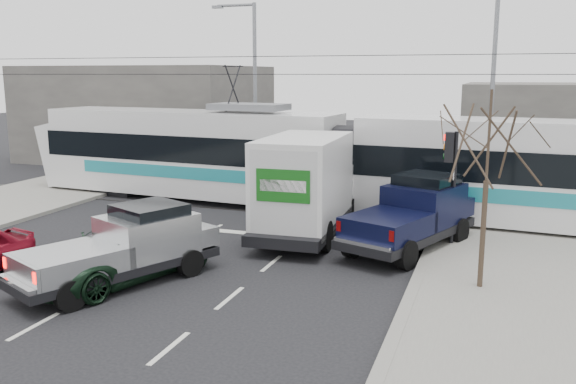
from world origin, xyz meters
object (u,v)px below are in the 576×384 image
(traffic_signal, at_px, (451,163))
(street_lamp_far, at_px, (252,82))
(street_lamp_near, at_px, (488,84))
(silver_pickup, at_px, (128,245))
(green_car, at_px, (118,253))
(box_truck, at_px, (308,186))
(navy_pickup, at_px, (414,213))
(bare_tree, at_px, (488,145))
(tram, at_px, (348,162))

(traffic_signal, xyz_separation_m, street_lamp_far, (-10.66, 9.50, 2.37))
(street_lamp_near, distance_m, silver_pickup, 16.74)
(street_lamp_far, relative_size, green_car, 1.70)
(street_lamp_far, bearing_deg, silver_pickup, -79.95)
(street_lamp_near, bearing_deg, silver_pickup, -122.50)
(box_truck, relative_size, navy_pickup, 1.20)
(box_truck, bearing_deg, navy_pickup, -10.66)
(street_lamp_near, distance_m, navy_pickup, 9.13)
(traffic_signal, xyz_separation_m, silver_pickup, (-7.88, -6.18, -1.74))
(box_truck, bearing_deg, bare_tree, -36.90)
(tram, xyz_separation_m, green_car, (-3.99, -10.03, -1.33))
(traffic_signal, height_order, street_lamp_far, street_lamp_far)
(street_lamp_far, relative_size, navy_pickup, 1.54)
(box_truck, bearing_deg, silver_pickup, -119.09)
(bare_tree, height_order, navy_pickup, bare_tree)
(street_lamp_near, bearing_deg, navy_pickup, -103.11)
(street_lamp_near, relative_size, silver_pickup, 1.55)
(box_truck, bearing_deg, street_lamp_far, 119.83)
(bare_tree, xyz_separation_m, green_car, (-9.37, -2.15, -3.06))
(green_car, bearing_deg, street_lamp_far, 117.65)
(street_lamp_far, xyz_separation_m, green_car, (2.42, -15.65, -4.38))
(silver_pickup, relative_size, green_car, 1.10)
(street_lamp_near, height_order, silver_pickup, street_lamp_near)
(green_car, bearing_deg, navy_pickup, 56.93)
(green_car, bearing_deg, street_lamp_near, 75.24)
(silver_pickup, xyz_separation_m, navy_pickup, (6.86, 5.68, 0.14))
(street_lamp_far, height_order, silver_pickup, street_lamp_far)
(traffic_signal, bearing_deg, box_truck, 179.44)
(box_truck, height_order, navy_pickup, box_truck)
(tram, relative_size, green_car, 5.41)
(bare_tree, bearing_deg, green_car, -167.05)
(bare_tree, distance_m, navy_pickup, 4.88)
(tram, relative_size, navy_pickup, 4.90)
(tram, height_order, silver_pickup, tram)
(bare_tree, bearing_deg, street_lamp_far, 131.12)
(street_lamp_far, xyz_separation_m, box_truck, (5.93, -9.46, -3.39))
(navy_pickup, bearing_deg, street_lamp_far, 155.26)
(tram, xyz_separation_m, box_truck, (-0.47, -3.83, -0.35))
(traffic_signal, distance_m, green_car, 10.48)
(bare_tree, xyz_separation_m, box_truck, (-5.85, 4.04, -2.07))
(traffic_signal, height_order, silver_pickup, traffic_signal)
(tram, distance_m, navy_pickup, 5.52)
(bare_tree, height_order, street_lamp_near, street_lamp_near)
(street_lamp_far, xyz_separation_m, silver_pickup, (2.78, -15.69, -4.11))
(tram, bearing_deg, silver_pickup, -105.25)
(tram, xyz_separation_m, silver_pickup, (-3.63, -10.06, -1.07))
(green_car, bearing_deg, box_truck, 79.32)
(street_lamp_near, bearing_deg, tram, -144.56)
(bare_tree, relative_size, navy_pickup, 0.85)
(silver_pickup, bearing_deg, box_truck, 88.12)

